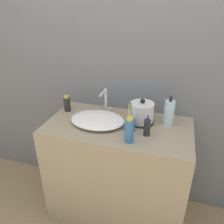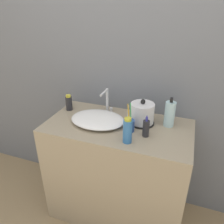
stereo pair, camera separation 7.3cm
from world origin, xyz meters
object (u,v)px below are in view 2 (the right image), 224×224
(faucet, at_px, (107,100))
(electric_kettle, at_px, (142,114))
(shampoo_bottle, at_px, (146,128))
(toothbrush_cup, at_px, (129,125))
(lotion_bottle, at_px, (170,114))
(hand_cream_bottle, at_px, (69,103))
(mouthwash_bottle, at_px, (127,131))

(faucet, relative_size, electric_kettle, 1.04)
(faucet, xyz_separation_m, shampoo_bottle, (0.38, -0.25, -0.05))
(faucet, relative_size, toothbrush_cup, 0.91)
(lotion_bottle, height_order, hand_cream_bottle, lotion_bottle)
(faucet, distance_m, shampoo_bottle, 0.45)
(shampoo_bottle, height_order, hand_cream_bottle, shampoo_bottle)
(electric_kettle, distance_m, hand_cream_bottle, 0.63)
(toothbrush_cup, bearing_deg, mouthwash_bottle, -79.33)
(lotion_bottle, xyz_separation_m, hand_cream_bottle, (-0.82, -0.02, -0.03))
(lotion_bottle, relative_size, hand_cream_bottle, 1.66)
(lotion_bottle, xyz_separation_m, shampoo_bottle, (-0.13, -0.20, -0.03))
(shampoo_bottle, bearing_deg, faucet, 146.86)
(electric_kettle, bearing_deg, toothbrush_cup, -111.92)
(electric_kettle, relative_size, shampoo_bottle, 1.21)
(toothbrush_cup, relative_size, shampoo_bottle, 1.39)
(electric_kettle, distance_m, lotion_bottle, 0.20)
(lotion_bottle, height_order, shampoo_bottle, lotion_bottle)
(toothbrush_cup, height_order, shampoo_bottle, toothbrush_cup)
(faucet, distance_m, electric_kettle, 0.32)
(faucet, relative_size, hand_cream_bottle, 1.50)
(toothbrush_cup, relative_size, mouthwash_bottle, 1.27)
(hand_cream_bottle, bearing_deg, electric_kettle, -1.54)
(lotion_bottle, relative_size, mouthwash_bottle, 1.27)
(toothbrush_cup, bearing_deg, faucet, 138.94)
(shampoo_bottle, xyz_separation_m, mouthwash_bottle, (-0.10, -0.11, 0.02))
(lotion_bottle, relative_size, shampoo_bottle, 1.39)
(faucet, height_order, mouthwash_bottle, faucet)
(shampoo_bottle, bearing_deg, electric_kettle, 111.61)
(faucet, xyz_separation_m, lotion_bottle, (0.50, -0.05, -0.02))
(electric_kettle, bearing_deg, lotion_bottle, 9.81)
(toothbrush_cup, height_order, mouthwash_bottle, toothbrush_cup)
(toothbrush_cup, bearing_deg, electric_kettle, 68.08)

